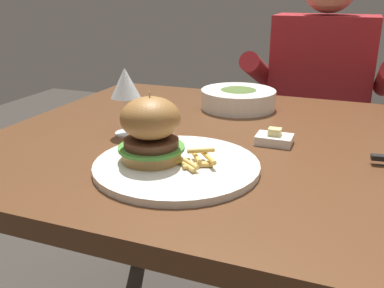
{
  "coord_description": "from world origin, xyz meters",
  "views": [
    {
      "loc": [
        0.21,
        -0.91,
        1.07
      ],
      "look_at": [
        -0.07,
        -0.18,
        0.78
      ],
      "focal_mm": 40.0,
      "sensor_mm": 36.0,
      "label": 1
    }
  ],
  "objects_px": {
    "wine_glass": "(125,85)",
    "soup_bowl": "(238,98)",
    "main_plate": "(177,166)",
    "burger_sandwich": "(151,129)",
    "diner_person": "(316,127)",
    "butter_dish": "(274,139)"
  },
  "relations": [
    {
      "from": "soup_bowl",
      "to": "burger_sandwich",
      "type": "bearing_deg",
      "value": -94.79
    },
    {
      "from": "main_plate",
      "to": "soup_bowl",
      "type": "relative_size",
      "value": 1.48
    },
    {
      "from": "burger_sandwich",
      "to": "wine_glass",
      "type": "relative_size",
      "value": 0.85
    },
    {
      "from": "main_plate",
      "to": "soup_bowl",
      "type": "height_order",
      "value": "soup_bowl"
    },
    {
      "from": "wine_glass",
      "to": "main_plate",
      "type": "bearing_deg",
      "value": -38.62
    },
    {
      "from": "burger_sandwich",
      "to": "diner_person",
      "type": "height_order",
      "value": "diner_person"
    },
    {
      "from": "butter_dish",
      "to": "diner_person",
      "type": "xyz_separation_m",
      "value": [
        0.03,
        0.74,
        -0.19
      ]
    },
    {
      "from": "soup_bowl",
      "to": "butter_dish",
      "type": "bearing_deg",
      "value": -59.54
    },
    {
      "from": "main_plate",
      "to": "burger_sandwich",
      "type": "distance_m",
      "value": 0.09
    },
    {
      "from": "main_plate",
      "to": "butter_dish",
      "type": "xyz_separation_m",
      "value": [
        0.15,
        0.21,
        0.0
      ]
    },
    {
      "from": "butter_dish",
      "to": "diner_person",
      "type": "relative_size",
      "value": 0.07
    },
    {
      "from": "wine_glass",
      "to": "butter_dish",
      "type": "xyz_separation_m",
      "value": [
        0.34,
        0.06,
        -0.11
      ]
    },
    {
      "from": "wine_glass",
      "to": "butter_dish",
      "type": "bearing_deg",
      "value": 9.54
    },
    {
      "from": "butter_dish",
      "to": "diner_person",
      "type": "bearing_deg",
      "value": 87.54
    },
    {
      "from": "main_plate",
      "to": "burger_sandwich",
      "type": "height_order",
      "value": "burger_sandwich"
    },
    {
      "from": "wine_glass",
      "to": "soup_bowl",
      "type": "xyz_separation_m",
      "value": [
        0.18,
        0.32,
        -0.09
      ]
    },
    {
      "from": "wine_glass",
      "to": "butter_dish",
      "type": "relative_size",
      "value": 1.99
    },
    {
      "from": "burger_sandwich",
      "to": "butter_dish",
      "type": "relative_size",
      "value": 1.68
    },
    {
      "from": "burger_sandwich",
      "to": "diner_person",
      "type": "bearing_deg",
      "value": 76.52
    },
    {
      "from": "butter_dish",
      "to": "wine_glass",
      "type": "bearing_deg",
      "value": -170.46
    },
    {
      "from": "burger_sandwich",
      "to": "butter_dish",
      "type": "height_order",
      "value": "burger_sandwich"
    },
    {
      "from": "main_plate",
      "to": "soup_bowl",
      "type": "distance_m",
      "value": 0.48
    }
  ]
}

